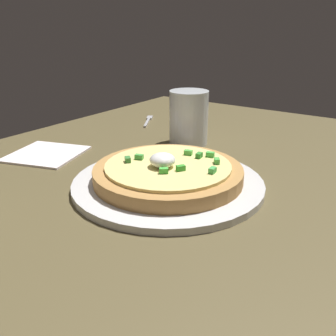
# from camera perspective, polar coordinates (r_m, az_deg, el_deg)

# --- Properties ---
(dining_table) EXTENTS (1.14, 0.73, 0.02)m
(dining_table) POSITION_cam_1_polar(r_m,az_deg,el_deg) (0.67, -3.36, -0.81)
(dining_table) COLOR brown
(dining_table) RESTS_ON ground
(plate) EXTENTS (0.30, 0.30, 0.01)m
(plate) POSITION_cam_1_polar(r_m,az_deg,el_deg) (0.58, 0.00, -2.33)
(plate) COLOR silver
(plate) RESTS_ON dining_table
(pizza) EXTENTS (0.23, 0.23, 0.05)m
(pizza) POSITION_cam_1_polar(r_m,az_deg,el_deg) (0.58, -0.01, -0.64)
(pizza) COLOR #B48246
(pizza) RESTS_ON plate
(cup_far) EXTENTS (0.08, 0.08, 0.11)m
(cup_far) POSITION_cam_1_polar(r_m,az_deg,el_deg) (0.78, 3.18, 7.42)
(cup_far) COLOR silver
(cup_far) RESTS_ON dining_table
(fork) EXTENTS (0.10, 0.06, 0.00)m
(fork) POSITION_cam_1_polar(r_m,az_deg,el_deg) (0.97, -3.04, 7.29)
(fork) COLOR #B7B7BC
(fork) RESTS_ON dining_table
(napkin) EXTENTS (0.16, 0.16, 0.00)m
(napkin) POSITION_cam_1_polar(r_m,az_deg,el_deg) (0.76, -18.14, 2.05)
(napkin) COLOR white
(napkin) RESTS_ON dining_table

